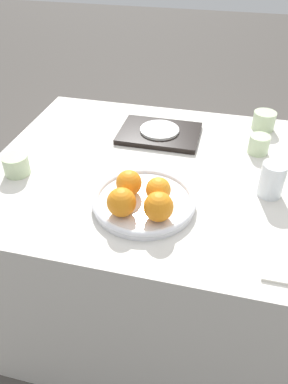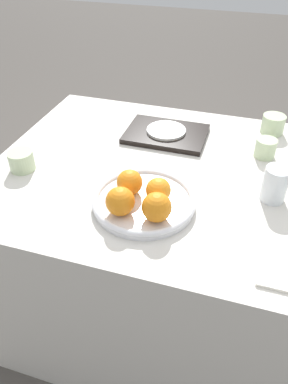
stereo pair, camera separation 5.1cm
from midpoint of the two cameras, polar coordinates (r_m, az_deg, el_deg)
The scene contains 14 objects.
ground_plane at distance 1.78m, azimuth 6.48°, elevation -17.45°, with size 12.00×12.00×0.00m, color #4C4742.
table at distance 1.49m, azimuth 7.48°, elevation -9.19°, with size 1.36×0.93×0.75m.
fruit_platter at distance 1.09m, azimuth 1.34°, elevation -1.43°, with size 0.31×0.31×0.03m.
orange_0 at distance 1.02m, azimuth -2.22°, elevation -1.46°, with size 0.08×0.08×0.08m.
orange_1 at distance 1.09m, azimuth -0.88°, elevation 1.45°, with size 0.08×0.08×0.08m.
orange_2 at distance 1.07m, azimuth 3.55°, elevation 0.26°, with size 0.07×0.07×0.07m.
orange_3 at distance 1.00m, azimuth 3.39°, elevation -2.36°, with size 0.08×0.08×0.08m.
water_glass at distance 1.17m, azimuth 20.53°, elevation 1.08°, with size 0.07×0.07×0.11m.
serving_tray at distance 1.44m, azimuth 4.41°, elevation 8.80°, with size 0.30×0.22×0.02m.
side_plate at distance 1.44m, azimuth 4.44°, elevation 9.32°, with size 0.15×0.15×0.01m.
cup_0 at distance 1.55m, azimuth 19.98°, elevation 9.67°, with size 0.09×0.09×0.07m.
cup_2 at distance 1.29m, azimuth -17.10°, elevation 4.55°, with size 0.08×0.08×0.07m.
cup_3 at distance 1.38m, azimuth 19.05°, elevation 6.33°, with size 0.07×0.07×0.07m.
napkin at distance 1.00m, azimuth 22.39°, elevation -10.84°, with size 0.14×0.15×0.01m.
Camera 2 is at (0.14, -1.01, 1.46)m, focal length 35.00 mm.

